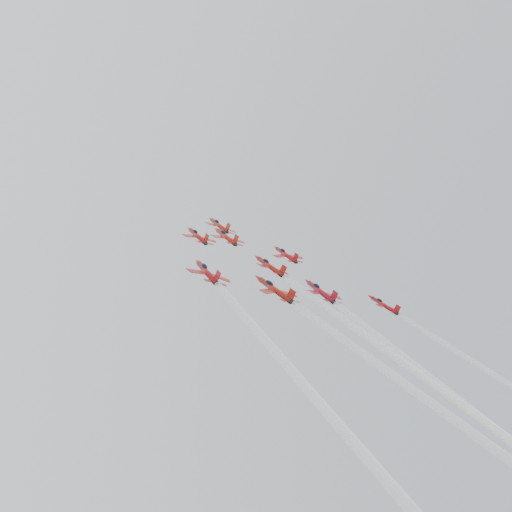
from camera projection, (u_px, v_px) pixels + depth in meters
jet_lead at (219, 225)px, 166.29m from camera, size 10.31×12.86×9.29m
jet_row2_left at (197, 236)px, 142.65m from camera, size 9.52×11.87×8.57m
jet_row2_center at (226, 236)px, 154.51m from camera, size 10.42×13.00×9.39m
jet_row2_right at (286, 254)px, 161.45m from camera, size 9.79×12.21×8.81m
jet_center at (411, 371)px, 102.44m from camera, size 10.01×90.16×63.16m
jet_rear_farleft at (364, 414)px, 76.90m from camera, size 9.96×89.69×62.83m
jet_rear_left at (457, 433)px, 82.42m from camera, size 10.24×92.21×64.60m
jet_rear_right at (497, 417)px, 95.69m from camera, size 10.28×92.65×64.91m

